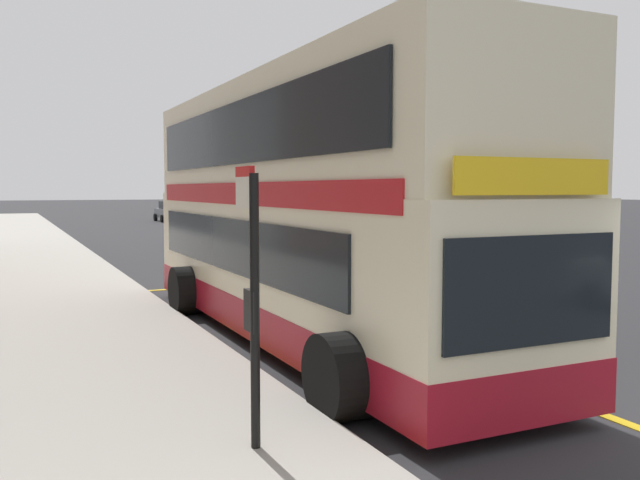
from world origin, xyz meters
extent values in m
plane|color=#28282B|center=(0.00, 32.00, 0.00)|extent=(260.00, 260.00, 0.00)
cube|color=#A39E93|center=(-7.00, 32.00, 0.07)|extent=(6.00, 76.00, 0.14)
cube|color=beige|center=(-2.45, 6.94, 1.35)|extent=(2.40, 11.12, 2.30)
cube|color=beige|center=(-2.45, 6.94, 3.45)|extent=(2.38, 10.90, 1.90)
cube|color=maroon|center=(-2.45, 6.94, 0.50)|extent=(2.42, 11.14, 0.60)
cube|color=#B2191E|center=(-2.45, 6.94, 2.52)|extent=(2.43, 10.23, 0.36)
cube|color=black|center=(-3.67, 7.34, 1.65)|extent=(0.04, 8.90, 0.90)
cube|color=black|center=(-3.67, 6.94, 3.50)|extent=(0.04, 9.79, 1.00)
cube|color=black|center=(-2.45, 1.36, 1.60)|extent=(2.11, 0.04, 1.10)
cube|color=yellow|center=(-2.45, 1.36, 2.72)|extent=(1.92, 0.04, 0.36)
cylinder|color=black|center=(-3.74, 2.93, 0.50)|extent=(0.56, 1.00, 1.00)
cylinder|color=black|center=(-1.16, 2.93, 0.50)|extent=(0.56, 1.00, 1.00)
cylinder|color=black|center=(-3.74, 10.00, 0.50)|extent=(0.56, 1.00, 1.00)
cylinder|color=black|center=(-1.16, 10.00, 0.50)|extent=(0.56, 1.00, 1.00)
cube|color=gold|center=(-3.92, 6.86, 0.01)|extent=(0.16, 13.56, 0.01)
cube|color=gold|center=(-0.95, 6.86, 0.01)|extent=(0.16, 13.56, 0.01)
cube|color=gold|center=(-2.44, 13.57, 0.01)|extent=(3.13, 0.16, 0.01)
cylinder|color=black|center=(-5.02, 2.24, 1.44)|extent=(0.09, 0.09, 2.61)
cube|color=silver|center=(-5.02, 2.49, 2.57)|extent=(0.05, 0.42, 0.30)
cube|color=red|center=(-5.02, 2.49, 2.77)|extent=(0.05, 0.42, 0.10)
cube|color=black|center=(-5.02, 2.34, 1.44)|extent=(0.06, 0.28, 0.40)
cube|color=slate|center=(4.96, 50.00, 0.66)|extent=(1.76, 4.20, 0.72)
cube|color=black|center=(4.96, 49.90, 1.32)|extent=(1.52, 1.90, 0.60)
cylinder|color=black|center=(4.03, 51.30, 0.30)|extent=(0.22, 0.60, 0.60)
cylinder|color=black|center=(5.90, 51.30, 0.30)|extent=(0.22, 0.60, 0.60)
cylinder|color=black|center=(4.03, 48.70, 0.30)|extent=(0.22, 0.60, 0.60)
cylinder|color=black|center=(5.90, 48.70, 0.30)|extent=(0.22, 0.60, 0.60)
camera|label=1|loc=(-7.13, -3.67, 2.60)|focal=37.79mm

